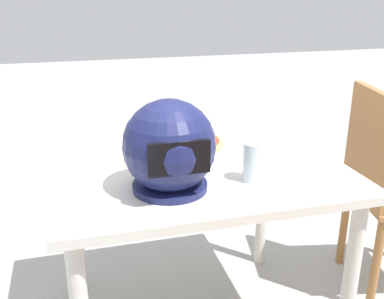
{
  "coord_description": "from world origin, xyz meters",
  "views": [
    {
      "loc": [
        0.39,
        1.39,
        1.28
      ],
      "look_at": [
        -0.01,
        -0.07,
        0.73
      ],
      "focal_mm": 42.0,
      "sensor_mm": 36.0,
      "label": 1
    }
  ],
  "objects_px": {
    "pizza": "(188,142)",
    "motorcycle_helmet": "(169,148)",
    "dining_table": "(196,186)",
    "drinking_glass": "(254,162)"
  },
  "relations": [
    {
      "from": "pizza",
      "to": "drinking_glass",
      "type": "relative_size",
      "value": 2.1
    },
    {
      "from": "dining_table",
      "to": "pizza",
      "type": "height_order",
      "value": "pizza"
    },
    {
      "from": "pizza",
      "to": "motorcycle_helmet",
      "type": "distance_m",
      "value": 0.38
    },
    {
      "from": "dining_table",
      "to": "drinking_glass",
      "type": "distance_m",
      "value": 0.28
    },
    {
      "from": "pizza",
      "to": "motorcycle_helmet",
      "type": "xyz_separation_m",
      "value": [
        0.14,
        0.34,
        0.11
      ]
    },
    {
      "from": "pizza",
      "to": "drinking_glass",
      "type": "distance_m",
      "value": 0.36
    },
    {
      "from": "dining_table",
      "to": "motorcycle_helmet",
      "type": "relative_size",
      "value": 3.53
    },
    {
      "from": "drinking_glass",
      "to": "motorcycle_helmet",
      "type": "bearing_deg",
      "value": -1.12
    },
    {
      "from": "pizza",
      "to": "drinking_glass",
      "type": "height_order",
      "value": "drinking_glass"
    },
    {
      "from": "motorcycle_helmet",
      "to": "pizza",
      "type": "bearing_deg",
      "value": -113.36
    }
  ]
}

